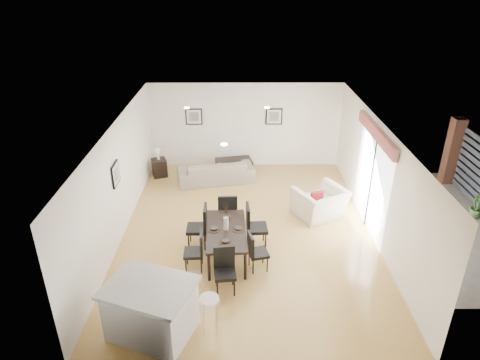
{
  "coord_description": "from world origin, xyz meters",
  "views": [
    {
      "loc": [
        -0.22,
        -8.85,
        5.75
      ],
      "look_at": [
        -0.18,
        0.4,
        1.2
      ],
      "focal_mm": 32.0,
      "sensor_mm": 36.0,
      "label": 1
    }
  ],
  "objects_px": {
    "dining_chair_wnear": "(197,249)",
    "kitchen_island": "(151,309)",
    "dining_chair_enear": "(255,250)",
    "dining_chair_foot": "(228,211)",
    "dining_chair_wfar": "(201,224)",
    "coffee_table": "(234,167)",
    "armchair": "(320,203)",
    "bar_stool": "(209,303)",
    "dining_table": "(226,232)",
    "dining_chair_head": "(225,267)",
    "sofa": "(216,171)",
    "dining_chair_efar": "(253,224)",
    "side_table": "(159,168)"
  },
  "relations": [
    {
      "from": "dining_chair_wfar",
      "to": "dining_chair_enear",
      "type": "xyz_separation_m",
      "value": [
        1.2,
        -0.87,
        -0.09
      ]
    },
    {
      "from": "dining_chair_foot",
      "to": "coffee_table",
      "type": "bearing_deg",
      "value": -95.27
    },
    {
      "from": "dining_chair_wnear",
      "to": "kitchen_island",
      "type": "distance_m",
      "value": 1.88
    },
    {
      "from": "dining_chair_wnear",
      "to": "dining_chair_head",
      "type": "bearing_deg",
      "value": 41.52
    },
    {
      "from": "dining_chair_wfar",
      "to": "side_table",
      "type": "xyz_separation_m",
      "value": [
        -1.58,
        3.77,
        -0.3
      ]
    },
    {
      "from": "dining_table",
      "to": "dining_chair_wnear",
      "type": "distance_m",
      "value": 0.75
    },
    {
      "from": "dining_table",
      "to": "dining_chair_wfar",
      "type": "bearing_deg",
      "value": 142.02
    },
    {
      "from": "dining_chair_head",
      "to": "coffee_table",
      "type": "distance_m",
      "value": 5.45
    },
    {
      "from": "sofa",
      "to": "coffee_table",
      "type": "relative_size",
      "value": 2.05
    },
    {
      "from": "dining_chair_wnear",
      "to": "bar_stool",
      "type": "height_order",
      "value": "dining_chair_wnear"
    },
    {
      "from": "armchair",
      "to": "dining_chair_enear",
      "type": "relative_size",
      "value": 1.35
    },
    {
      "from": "dining_chair_wnear",
      "to": "kitchen_island",
      "type": "xyz_separation_m",
      "value": [
        -0.64,
        -1.77,
        0.01
      ]
    },
    {
      "from": "armchair",
      "to": "coffee_table",
      "type": "xyz_separation_m",
      "value": [
        -2.23,
        2.63,
        -0.17
      ]
    },
    {
      "from": "sofa",
      "to": "armchair",
      "type": "bearing_deg",
      "value": 131.61
    },
    {
      "from": "dining_chair_enear",
      "to": "dining_chair_foot",
      "type": "xyz_separation_m",
      "value": [
        -0.6,
        1.49,
        0.08
      ]
    },
    {
      "from": "dining_chair_wnear",
      "to": "kitchen_island",
      "type": "relative_size",
      "value": 0.52
    },
    {
      "from": "armchair",
      "to": "sofa",
      "type": "bearing_deg",
      "value": -64.92
    },
    {
      "from": "dining_chair_wnear",
      "to": "bar_stool",
      "type": "xyz_separation_m",
      "value": [
        0.37,
        -1.77,
        0.14
      ]
    },
    {
      "from": "dining_chair_foot",
      "to": "bar_stool",
      "type": "height_order",
      "value": "dining_chair_foot"
    },
    {
      "from": "dining_chair_foot",
      "to": "side_table",
      "type": "bearing_deg",
      "value": -58.4
    },
    {
      "from": "bar_stool",
      "to": "dining_chair_efar",
      "type": "bearing_deg",
      "value": 72.43
    },
    {
      "from": "sofa",
      "to": "side_table",
      "type": "height_order",
      "value": "sofa"
    },
    {
      "from": "sofa",
      "to": "armchair",
      "type": "xyz_separation_m",
      "value": [
        2.77,
        -2.06,
        0.06
      ]
    },
    {
      "from": "sofa",
      "to": "dining_chair_enear",
      "type": "distance_m",
      "value": 4.38
    },
    {
      "from": "dining_table",
      "to": "dining_chair_enear",
      "type": "relative_size",
      "value": 1.97
    },
    {
      "from": "dining_table",
      "to": "dining_chair_head",
      "type": "distance_m",
      "value": 1.06
    },
    {
      "from": "dining_chair_wnear",
      "to": "dining_chair_enear",
      "type": "height_order",
      "value": "dining_chair_wnear"
    },
    {
      "from": "dining_chair_enear",
      "to": "dining_chair_head",
      "type": "distance_m",
      "value": 0.87
    },
    {
      "from": "dining_chair_wnear",
      "to": "coffee_table",
      "type": "height_order",
      "value": "dining_chair_wnear"
    },
    {
      "from": "dining_chair_foot",
      "to": "coffee_table",
      "type": "relative_size",
      "value": 0.93
    },
    {
      "from": "dining_chair_wnear",
      "to": "dining_table",
      "type": "bearing_deg",
      "value": 123.34
    },
    {
      "from": "dining_chair_enear",
      "to": "dining_chair_foot",
      "type": "height_order",
      "value": "dining_chair_foot"
    },
    {
      "from": "armchair",
      "to": "dining_chair_efar",
      "type": "relative_size",
      "value": 1.13
    },
    {
      "from": "dining_chair_wfar",
      "to": "dining_table",
      "type": "bearing_deg",
      "value": 54.56
    },
    {
      "from": "dining_table",
      "to": "armchair",
      "type": "bearing_deg",
      "value": 34.37
    },
    {
      "from": "dining_chair_foot",
      "to": "bar_stool",
      "type": "relative_size",
      "value": 1.35
    },
    {
      "from": "bar_stool",
      "to": "kitchen_island",
      "type": "bearing_deg",
      "value": -180.0
    },
    {
      "from": "dining_table",
      "to": "kitchen_island",
      "type": "height_order",
      "value": "kitchen_island"
    },
    {
      "from": "dining_chair_wfar",
      "to": "bar_stool",
      "type": "relative_size",
      "value": 1.38
    },
    {
      "from": "dining_chair_wnear",
      "to": "dining_chair_wfar",
      "type": "xyz_separation_m",
      "value": [
        0.01,
        0.85,
        0.07
      ]
    },
    {
      "from": "dining_chair_wnear",
      "to": "dining_chair_enear",
      "type": "relative_size",
      "value": 1.03
    },
    {
      "from": "dining_chair_head",
      "to": "dining_table",
      "type": "bearing_deg",
      "value": 83.45
    },
    {
      "from": "dining_chair_head",
      "to": "coffee_table",
      "type": "bearing_deg",
      "value": 82.45
    },
    {
      "from": "dining_chair_head",
      "to": "bar_stool",
      "type": "height_order",
      "value": "dining_chair_head"
    },
    {
      "from": "sofa",
      "to": "dining_table",
      "type": "relative_size",
      "value": 1.29
    },
    {
      "from": "armchair",
      "to": "dining_chair_foot",
      "type": "xyz_separation_m",
      "value": [
        -2.35,
        -0.71,
        0.18
      ]
    },
    {
      "from": "dining_chair_wfar",
      "to": "dining_chair_efar",
      "type": "bearing_deg",
      "value": 90.02
    },
    {
      "from": "armchair",
      "to": "dining_chair_efar",
      "type": "bearing_deg",
      "value": 8.72
    },
    {
      "from": "coffee_table",
      "to": "kitchen_island",
      "type": "bearing_deg",
      "value": -112.74
    },
    {
      "from": "kitchen_island",
      "to": "dining_chair_head",
      "type": "bearing_deg",
      "value": 63.29
    }
  ]
}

